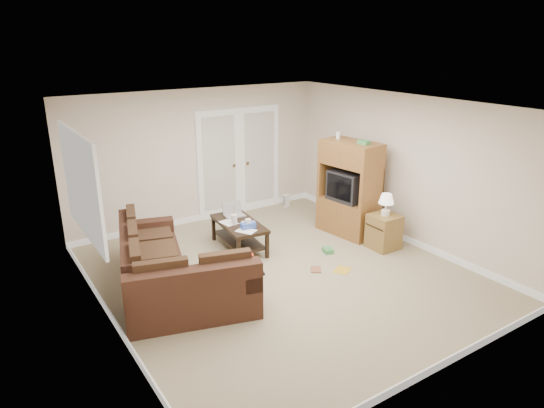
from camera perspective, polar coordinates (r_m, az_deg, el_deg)
floor at (r=7.33m, az=1.14°, el=-8.25°), size 5.50×5.50×0.00m
ceiling at (r=6.57m, az=1.28°, el=11.51°), size 5.00×5.50×0.02m
wall_left at (r=5.89m, az=-19.33°, el=-3.11°), size 0.02×5.50×2.50m
wall_right at (r=8.46m, az=15.35°, el=3.92°), size 0.02×5.50×2.50m
wall_back at (r=9.16m, az=-8.61°, el=5.53°), size 5.00×0.02×2.50m
wall_front at (r=4.99m, az=19.49°, el=-7.17°), size 5.00×0.02×2.50m
baseboards at (r=7.31m, az=1.14°, el=-7.90°), size 5.00×5.50×0.10m
french_doors at (r=9.56m, az=-3.82°, el=4.94°), size 1.80×0.05×2.13m
window_left at (r=6.73m, az=-21.49°, el=2.08°), size 0.05×1.92×1.42m
sectional_sofa at (r=6.82m, az=-12.13°, el=-8.06°), size 1.84×2.88×0.78m
coffee_table at (r=8.09m, az=-3.91°, el=-3.52°), size 0.69×1.21×0.79m
tv_armoire at (r=8.64m, az=9.06°, el=1.88°), size 0.70×1.11×1.80m
side_cabinet at (r=8.27m, az=13.04°, el=-2.86°), size 0.45×0.45×0.95m
space_heater at (r=10.08m, az=1.74°, el=0.42°), size 0.13×0.12×0.28m
floor_magazine at (r=7.52m, az=8.27°, el=-7.70°), size 0.35×0.33×0.01m
floor_greenbox at (r=8.06m, az=6.58°, el=-5.44°), size 0.19×0.22×0.07m
floor_book at (r=7.47m, az=4.58°, el=-7.67°), size 0.25×0.26×0.02m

